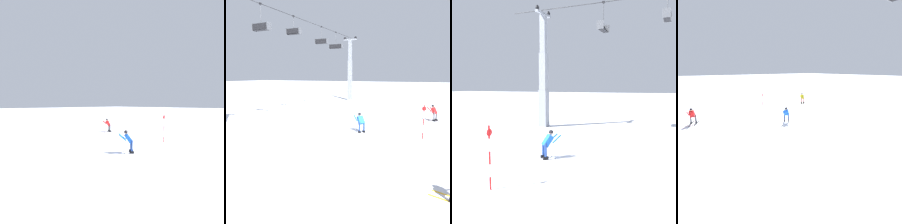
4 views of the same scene
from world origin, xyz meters
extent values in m
plane|color=white|center=(0.00, 0.00, 0.00)|extent=(260.00, 260.00, 0.00)
cube|color=white|center=(-0.29, 1.03, 0.01)|extent=(1.15, 1.26, 0.01)
cube|color=black|center=(-0.29, 1.03, 0.09)|extent=(0.27, 0.28, 0.16)
cylinder|color=navy|center=(-0.29, 1.03, 0.51)|extent=(0.13, 0.13, 0.68)
cube|color=white|center=(-0.01, 0.77, 0.01)|extent=(1.15, 1.26, 0.01)
cube|color=black|center=(-0.01, 0.77, 0.09)|extent=(0.27, 0.28, 0.16)
cylinder|color=navy|center=(-0.01, 0.77, 0.51)|extent=(0.13, 0.13, 0.68)
cube|color=blue|center=(-0.03, 1.03, 0.94)|extent=(0.70, 0.71, 0.66)
sphere|color=tan|center=(0.10, 1.17, 1.33)|extent=(0.23, 0.23, 0.23)
sphere|color=black|center=(0.10, 1.17, 1.37)|extent=(0.24, 0.24, 0.24)
cylinder|color=blue|center=(0.08, 1.49, 1.03)|extent=(0.40, 0.43, 0.45)
cylinder|color=gray|center=(0.07, 1.55, 0.44)|extent=(0.25, 0.45, 1.17)
cylinder|color=black|center=(-0.08, 1.46, 0.05)|extent=(0.07, 0.07, 0.01)
cylinder|color=blue|center=(0.42, 1.18, 1.03)|extent=(0.40, 0.43, 0.45)
cylinder|color=gray|center=(0.48, 1.18, 0.44)|extent=(0.43, 0.29, 1.17)
cylinder|color=black|center=(0.40, 1.02, 0.05)|extent=(0.07, 0.07, 0.01)
cylinder|color=red|center=(-0.04, -3.41, 0.23)|extent=(0.07, 0.07, 0.47)
cylinder|color=white|center=(-0.04, -3.41, 0.70)|extent=(0.07, 0.07, 0.47)
cylinder|color=red|center=(-0.04, -3.41, 1.17)|extent=(0.07, 0.07, 0.47)
cylinder|color=white|center=(-0.04, -3.41, 1.64)|extent=(0.07, 0.07, 0.47)
cylinder|color=red|center=(-0.04, -3.41, 2.11)|extent=(0.07, 0.07, 0.47)
cylinder|color=red|center=(-0.02, -3.41, 2.09)|extent=(0.02, 0.28, 0.28)
cube|color=black|center=(6.84, -3.75, 0.01)|extent=(0.79, 1.56, 0.01)
cube|color=black|center=(6.84, -3.75, 0.09)|extent=(0.22, 0.30, 0.16)
cylinder|color=#4C4C51|center=(6.84, -3.75, 0.52)|extent=(0.13, 0.13, 0.69)
cube|color=black|center=(7.22, -3.93, 0.01)|extent=(0.79, 1.56, 0.01)
cube|color=black|center=(7.22, -3.93, 0.09)|extent=(0.22, 0.30, 0.16)
cylinder|color=#4C4C51|center=(7.22, -3.93, 0.52)|extent=(0.13, 0.13, 0.69)
cube|color=red|center=(7.09, -3.70, 0.97)|extent=(0.60, 0.66, 0.68)
sphere|color=tan|center=(7.16, -3.57, 1.38)|extent=(0.23, 0.23, 0.23)
sphere|color=black|center=(7.16, -3.57, 1.41)|extent=(0.25, 0.25, 0.25)
cylinder|color=red|center=(7.04, -3.27, 1.08)|extent=(0.29, 0.50, 0.45)
cylinder|color=gray|center=(7.02, -3.20, 0.46)|extent=(0.11, 0.48, 1.18)
cylinder|color=black|center=(6.91, -3.34, 0.05)|extent=(0.07, 0.07, 0.01)
cylinder|color=red|center=(7.46, -3.46, 1.08)|extent=(0.29, 0.50, 0.45)
cylinder|color=gray|center=(7.52, -3.44, 0.46)|extent=(0.32, 0.39, 1.18)
cylinder|color=black|center=(7.49, -3.62, 0.05)|extent=(0.07, 0.07, 0.01)
camera|label=1|loc=(-7.26, 9.46, 3.18)|focal=27.64mm
camera|label=2|loc=(-16.25, -4.73, 4.30)|focal=37.29mm
camera|label=3|loc=(6.13, -10.71, 3.73)|focal=42.23mm
camera|label=4|loc=(9.98, 14.23, 4.96)|focal=28.97mm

